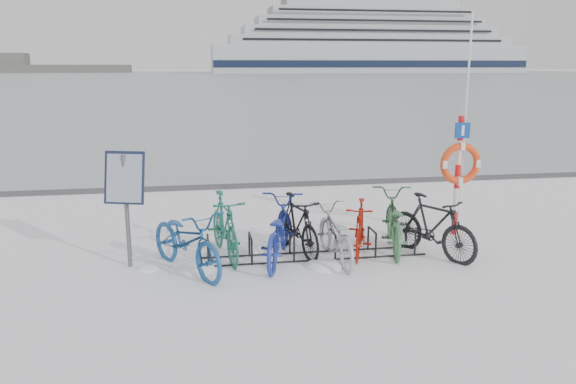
# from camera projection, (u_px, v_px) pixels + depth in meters

# --- Properties ---
(ground) EXTENTS (900.00, 900.00, 0.00)m
(ground) POSITION_uv_depth(u_px,v_px,m) (312.00, 257.00, 9.82)
(ground) COLOR white
(ground) RESTS_ON ground
(ice_sheet) EXTENTS (400.00, 298.00, 0.02)m
(ice_sheet) POSITION_uv_depth(u_px,v_px,m) (200.00, 77.00, 158.96)
(ice_sheet) COLOR #97A1AA
(ice_sheet) RESTS_ON ground
(quay_edge) EXTENTS (400.00, 0.25, 0.10)m
(quay_edge) POSITION_uv_depth(u_px,v_px,m) (268.00, 185.00, 15.48)
(quay_edge) COLOR #3F3F42
(quay_edge) RESTS_ON ground
(bike_rack) EXTENTS (4.00, 0.48, 0.46)m
(bike_rack) POSITION_uv_depth(u_px,v_px,m) (312.00, 247.00, 9.78)
(bike_rack) COLOR black
(bike_rack) RESTS_ON ground
(info_board) EXTENTS (0.69, 0.41, 1.94)m
(info_board) POSITION_uv_depth(u_px,v_px,m) (125.00, 185.00, 9.04)
(info_board) COLOR #595B5E
(info_board) RESTS_ON ground
(lifebuoy_station) EXTENTS (0.82, 0.23, 4.25)m
(lifebuoy_station) POSITION_uv_depth(u_px,v_px,m) (460.00, 164.00, 10.80)
(lifebuoy_station) COLOR red
(lifebuoy_station) RESTS_ON ground
(cruise_ferry) EXTENTS (133.00, 25.09, 43.70)m
(cruise_ferry) POSITION_uv_depth(u_px,v_px,m) (366.00, 45.00, 239.19)
(cruise_ferry) COLOR silver
(cruise_ferry) RESTS_ON ground
(bike_0) EXTENTS (1.68, 2.18, 1.10)m
(bike_0) POSITION_uv_depth(u_px,v_px,m) (187.00, 238.00, 9.07)
(bike_0) COLOR #194B87
(bike_0) RESTS_ON ground
(bike_1) EXTENTS (0.85, 1.97, 1.14)m
(bike_1) POSITION_uv_depth(u_px,v_px,m) (225.00, 224.00, 9.77)
(bike_1) COLOR #1B6450
(bike_1) RESTS_ON ground
(bike_2) EXTENTS (1.31, 2.22, 1.10)m
(bike_2) POSITION_uv_depth(u_px,v_px,m) (278.00, 229.00, 9.59)
(bike_2) COLOR navy
(bike_2) RESTS_ON ground
(bike_3) EXTENTS (0.92, 1.85, 1.07)m
(bike_3) POSITION_uv_depth(u_px,v_px,m) (297.00, 223.00, 10.01)
(bike_3) COLOR black
(bike_3) RESTS_ON ground
(bike_4) EXTENTS (0.75, 1.89, 0.97)m
(bike_4) POSITION_uv_depth(u_px,v_px,m) (335.00, 232.00, 9.60)
(bike_4) COLOR #A5A8AD
(bike_4) RESTS_ON ground
(bike_5) EXTENTS (0.98, 1.66, 0.97)m
(bike_5) POSITION_uv_depth(u_px,v_px,m) (360.00, 226.00, 9.98)
(bike_5) COLOR #981307
(bike_5) RESTS_ON ground
(bike_6) EXTENTS (1.22, 2.19, 1.09)m
(bike_6) POSITION_uv_depth(u_px,v_px,m) (393.00, 219.00, 10.20)
(bike_6) COLOR #386D43
(bike_6) RESTS_ON ground
(bike_7) EXTENTS (1.37, 1.87, 1.11)m
(bike_7) POSITION_uv_depth(u_px,v_px,m) (432.00, 225.00, 9.81)
(bike_7) COLOR black
(bike_7) RESTS_ON ground
(snow_drifts) EXTENTS (4.12, 1.59, 0.22)m
(snow_drifts) POSITION_uv_depth(u_px,v_px,m) (272.00, 262.00, 9.60)
(snow_drifts) COLOR white
(snow_drifts) RESTS_ON ground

